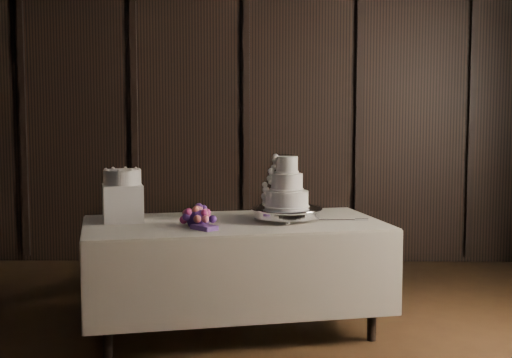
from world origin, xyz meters
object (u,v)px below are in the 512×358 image
object	(u,v)px
wedding_cake	(283,188)
bouquet	(198,218)
box_pedestal	(123,203)
small_cake	(122,177)
cake_stand	(287,214)
display_table	(234,272)

from	to	relation	value
wedding_cake	bouquet	distance (m)	0.62
box_pedestal	bouquet	bearing A→B (deg)	-22.14
wedding_cake	box_pedestal	world-z (taller)	wedding_cake
box_pedestal	small_cake	size ratio (longest dim) A/B	1.03
box_pedestal	small_cake	bearing A→B (deg)	0.00
cake_stand	bouquet	bearing A→B (deg)	-157.58
bouquet	wedding_cake	bearing A→B (deg)	22.06
small_cake	box_pedestal	bearing A→B (deg)	0.00
display_table	bouquet	size ratio (longest dim) A/B	5.81
cake_stand	wedding_cake	size ratio (longest dim) A/B	1.38
bouquet	display_table	bearing A→B (deg)	42.60
cake_stand	box_pedestal	world-z (taller)	box_pedestal
small_cake	display_table	bearing A→B (deg)	-0.90
display_table	cake_stand	world-z (taller)	cake_stand
wedding_cake	cake_stand	bearing A→B (deg)	34.43
cake_stand	small_cake	bearing A→B (deg)	-178.78
display_table	cake_stand	size ratio (longest dim) A/B	4.49
box_pedestal	display_table	bearing A→B (deg)	-0.90
cake_stand	small_cake	size ratio (longest dim) A/B	1.92
display_table	box_pedestal	distance (m)	0.89
display_table	box_pedestal	world-z (taller)	box_pedestal
display_table	box_pedestal	xyz separation A→B (m)	(-0.75, 0.01, 0.47)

